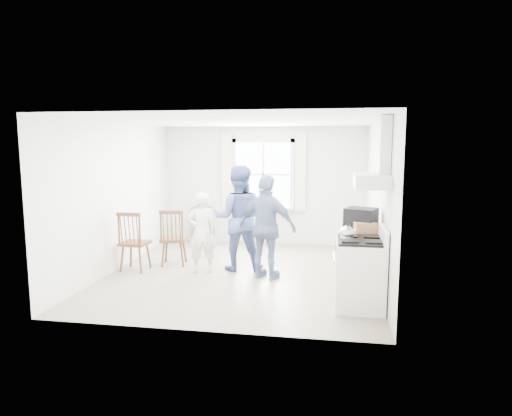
{
  "coord_description": "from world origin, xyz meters",
  "views": [
    {
      "loc": [
        1.5,
        -7.52,
        2.23
      ],
      "look_at": [
        0.21,
        0.2,
        1.12
      ],
      "focal_mm": 32.0,
      "sensor_mm": 36.0,
      "label": 1
    }
  ],
  "objects_px": {
    "gas_stove": "(360,273)",
    "windsor_chair_b": "(131,235)",
    "stereo_stack": "(361,221)",
    "windsor_chair_a": "(172,232)",
    "person_right": "(267,227)",
    "person_left": "(202,232)",
    "person_mid": "(238,218)",
    "low_cabinet": "(362,262)"
  },
  "relations": [
    {
      "from": "person_left",
      "to": "person_mid",
      "type": "height_order",
      "value": "person_mid"
    },
    {
      "from": "low_cabinet",
      "to": "windsor_chair_b",
      "type": "bearing_deg",
      "value": 173.9
    },
    {
      "from": "windsor_chair_a",
      "to": "person_mid",
      "type": "distance_m",
      "value": 1.26
    },
    {
      "from": "gas_stove",
      "to": "person_right",
      "type": "height_order",
      "value": "person_right"
    },
    {
      "from": "stereo_stack",
      "to": "person_left",
      "type": "bearing_deg",
      "value": 166.28
    },
    {
      "from": "low_cabinet",
      "to": "windsor_chair_b",
      "type": "xyz_separation_m",
      "value": [
        -3.89,
        0.42,
        0.2
      ]
    },
    {
      "from": "gas_stove",
      "to": "windsor_chair_b",
      "type": "distance_m",
      "value": 3.98
    },
    {
      "from": "windsor_chair_b",
      "to": "gas_stove",
      "type": "bearing_deg",
      "value": -16.3
    },
    {
      "from": "person_left",
      "to": "windsor_chair_b",
      "type": "bearing_deg",
      "value": -8.24
    },
    {
      "from": "gas_stove",
      "to": "low_cabinet",
      "type": "height_order",
      "value": "gas_stove"
    },
    {
      "from": "low_cabinet",
      "to": "person_left",
      "type": "xyz_separation_m",
      "value": [
        -2.68,
        0.61,
        0.25
      ]
    },
    {
      "from": "low_cabinet",
      "to": "person_left",
      "type": "height_order",
      "value": "person_left"
    },
    {
      "from": "low_cabinet",
      "to": "windsor_chair_a",
      "type": "bearing_deg",
      "value": 164.94
    },
    {
      "from": "gas_stove",
      "to": "stereo_stack",
      "type": "relative_size",
      "value": 2.09
    },
    {
      "from": "stereo_stack",
      "to": "person_mid",
      "type": "height_order",
      "value": "person_mid"
    },
    {
      "from": "windsor_chair_a",
      "to": "person_left",
      "type": "xyz_separation_m",
      "value": [
        0.64,
        -0.28,
        0.06
      ]
    },
    {
      "from": "stereo_stack",
      "to": "person_right",
      "type": "distance_m",
      "value": 1.56
    },
    {
      "from": "person_left",
      "to": "stereo_stack",
      "type": "bearing_deg",
      "value": 148.66
    },
    {
      "from": "gas_stove",
      "to": "person_left",
      "type": "height_order",
      "value": "person_left"
    },
    {
      "from": "gas_stove",
      "to": "windsor_chair_b",
      "type": "xyz_separation_m",
      "value": [
        -3.82,
        1.12,
        0.17
      ]
    },
    {
      "from": "gas_stove",
      "to": "person_left",
      "type": "bearing_deg",
      "value": 153.26
    },
    {
      "from": "gas_stove",
      "to": "person_right",
      "type": "relative_size",
      "value": 0.65
    },
    {
      "from": "person_right",
      "to": "person_mid",
      "type": "bearing_deg",
      "value": -20.32
    },
    {
      "from": "stereo_stack",
      "to": "person_mid",
      "type": "xyz_separation_m",
      "value": [
        -2.05,
        0.92,
        -0.16
      ]
    },
    {
      "from": "windsor_chair_a",
      "to": "person_right",
      "type": "bearing_deg",
      "value": -14.42
    },
    {
      "from": "windsor_chair_a",
      "to": "gas_stove",
      "type": "bearing_deg",
      "value": -26.13
    },
    {
      "from": "person_left",
      "to": "person_mid",
      "type": "xyz_separation_m",
      "value": [
        0.59,
        0.27,
        0.22
      ]
    },
    {
      "from": "windsor_chair_b",
      "to": "person_mid",
      "type": "distance_m",
      "value": 1.88
    },
    {
      "from": "gas_stove",
      "to": "low_cabinet",
      "type": "distance_m",
      "value": 0.7
    },
    {
      "from": "gas_stove",
      "to": "low_cabinet",
      "type": "bearing_deg",
      "value": 84.32
    },
    {
      "from": "windsor_chair_a",
      "to": "person_right",
      "type": "distance_m",
      "value": 1.87
    },
    {
      "from": "low_cabinet",
      "to": "stereo_stack",
      "type": "distance_m",
      "value": 0.64
    },
    {
      "from": "person_right",
      "to": "windsor_chair_a",
      "type": "bearing_deg",
      "value": 3.8
    },
    {
      "from": "windsor_chair_b",
      "to": "person_left",
      "type": "relative_size",
      "value": 0.76
    },
    {
      "from": "gas_stove",
      "to": "windsor_chair_a",
      "type": "xyz_separation_m",
      "value": [
        -3.24,
        1.59,
        0.16
      ]
    },
    {
      "from": "gas_stove",
      "to": "person_left",
      "type": "relative_size",
      "value": 0.8
    },
    {
      "from": "person_left",
      "to": "person_mid",
      "type": "bearing_deg",
      "value": -172.65
    },
    {
      "from": "windsor_chair_b",
      "to": "windsor_chair_a",
      "type": "bearing_deg",
      "value": 39.79
    },
    {
      "from": "windsor_chair_a",
      "to": "windsor_chair_b",
      "type": "xyz_separation_m",
      "value": [
        -0.57,
        -0.48,
        0.01
      ]
    },
    {
      "from": "stereo_stack",
      "to": "person_mid",
      "type": "relative_size",
      "value": 0.29
    },
    {
      "from": "windsor_chair_a",
      "to": "low_cabinet",
      "type": "bearing_deg",
      "value": -15.06
    },
    {
      "from": "person_right",
      "to": "windsor_chair_b",
      "type": "bearing_deg",
      "value": 18.53
    }
  ]
}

